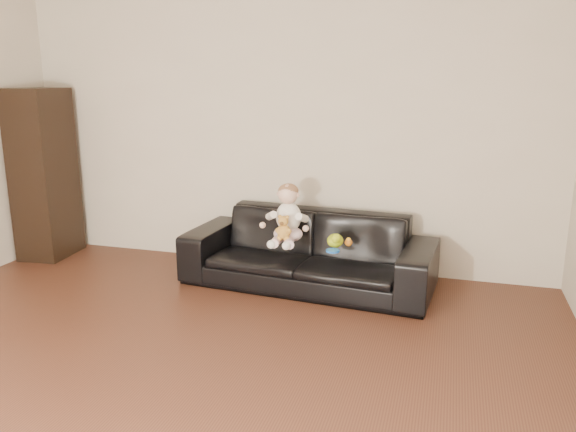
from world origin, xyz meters
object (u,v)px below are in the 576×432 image
(cabinet, at_px, (44,174))
(toy_green, at_px, (335,241))
(toy_rattle, at_px, (348,243))
(baby, at_px, (288,217))
(sofa, at_px, (308,251))
(teddy_bear, at_px, (284,228))
(toy_blue_disc, at_px, (333,251))

(cabinet, relative_size, toy_green, 10.39)
(toy_green, relative_size, toy_rattle, 2.51)
(cabinet, relative_size, baby, 3.34)
(sofa, distance_m, teddy_bear, 0.39)
(baby, height_order, teddy_bear, baby)
(teddy_bear, xyz_separation_m, toy_green, (0.40, 0.12, -0.11))
(cabinet, distance_m, toy_blue_disc, 3.01)
(toy_blue_disc, bearing_deg, teddy_bear, 179.21)
(baby, distance_m, teddy_bear, 0.16)
(teddy_bear, relative_size, toy_blue_disc, 1.88)
(toy_green, height_order, toy_blue_disc, toy_green)
(cabinet, bearing_deg, toy_green, -9.72)
(toy_rattle, relative_size, toy_blue_disc, 0.58)
(toy_green, bearing_deg, sofa, 150.72)
(cabinet, xyz_separation_m, toy_green, (2.95, -0.25, -0.36))
(sofa, distance_m, cabinet, 2.74)
(sofa, height_order, baby, baby)
(teddy_bear, xyz_separation_m, toy_rattle, (0.50, 0.17, -0.13))
(sofa, xyz_separation_m, cabinet, (-2.69, 0.10, 0.51))
(baby, bearing_deg, toy_rattle, -10.25)
(baby, relative_size, toy_blue_disc, 4.54)
(cabinet, bearing_deg, teddy_bear, -13.05)
(sofa, xyz_separation_m, toy_blue_disc, (0.27, -0.27, 0.10))
(toy_blue_disc, bearing_deg, cabinet, 172.88)
(sofa, bearing_deg, toy_blue_disc, -40.11)
(teddy_bear, height_order, toy_blue_disc, teddy_bear)
(baby, xyz_separation_m, toy_rattle, (0.51, 0.02, -0.19))
(cabinet, relative_size, toy_rattle, 26.06)
(cabinet, relative_size, toy_blue_disc, 15.17)
(baby, height_order, toy_blue_disc, baby)
(teddy_bear, distance_m, toy_blue_disc, 0.44)
(sofa, height_order, toy_rattle, sofa)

